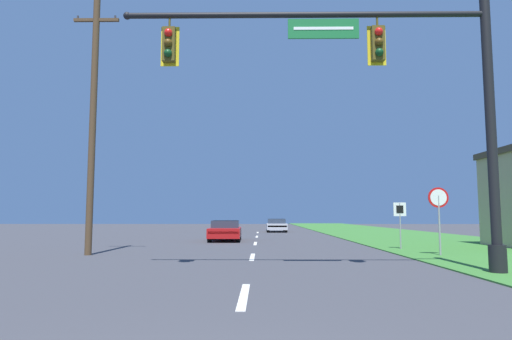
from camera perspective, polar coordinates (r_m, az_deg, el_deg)
name	(u,v)px	position (r m, az deg, el deg)	size (l,w,h in m)	color
grass_verge_right	(405,237)	(34.24, 18.14, -7.91)	(10.00, 110.00, 0.04)	#38752D
road_center_line	(255,243)	(24.71, -0.09, -9.17)	(0.16, 34.80, 0.01)	silver
signal_mast	(397,93)	(12.89, 17.17, 9.24)	(10.07, 0.47, 7.77)	black
car_ahead	(225,231)	(27.50, -3.86, -7.56)	(1.94, 4.60, 1.19)	black
far_car	(277,225)	(42.55, 2.58, -6.91)	(1.82, 4.62, 1.19)	black
stop_sign	(439,206)	(18.34, 21.86, -4.15)	(0.76, 0.07, 2.50)	gray
route_sign_post	(400,215)	(21.22, 17.54, -5.36)	(0.55, 0.06, 2.03)	gray
utility_pole_near	(93,119)	(19.00, -19.72, 6.01)	(1.80, 0.26, 10.17)	#4C3823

